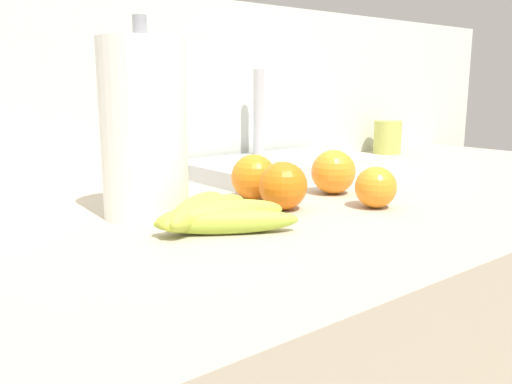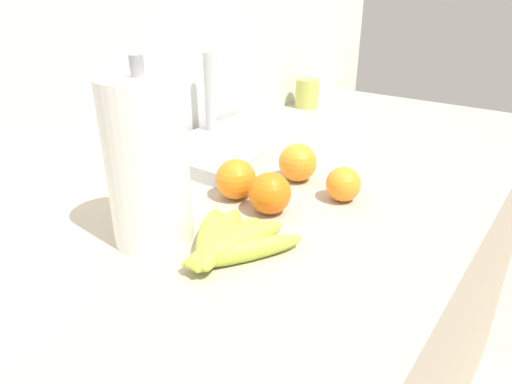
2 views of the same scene
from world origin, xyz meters
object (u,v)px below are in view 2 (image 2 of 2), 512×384
orange_front (343,184)px  paper_towel_roll (147,164)px  orange_center (270,193)px  mug (307,93)px  sink_basin (236,141)px  banana_bunch (226,242)px  orange_far_right (299,163)px  orange_back_left (236,179)px

orange_front → paper_towel_roll: paper_towel_roll is taller
orange_center → mug: (0.70, 0.34, 0.01)m
sink_basin → orange_front: bearing=-107.4°
banana_bunch → orange_far_right: (0.30, 0.06, 0.02)m
orange_center → orange_far_right: 0.16m
orange_front → orange_back_left: orange_back_left is taller
banana_bunch → mug: bearing=23.3°
mug → orange_back_left: bearing=-159.8°
orange_far_right → orange_back_left: size_ratio=1.02×
orange_front → paper_towel_roll: (-0.31, 0.18, 0.10)m
orange_center → orange_front: orange_center is taller
sink_basin → paper_towel_roll: bearing=-157.9°
orange_back_left → banana_bunch: bearing=-145.2°
orange_far_right → paper_towel_roll: (-0.34, 0.06, 0.09)m
paper_towel_roll → mug: paper_towel_roll is taller
banana_bunch → orange_center: bearing=9.4°
banana_bunch → mug: (0.85, 0.36, 0.03)m
orange_center → orange_front: bearing=-33.4°
orange_center → orange_far_right: size_ratio=0.96×
banana_bunch → orange_center: (0.15, 0.02, 0.02)m
orange_front → mug: (0.57, 0.42, 0.01)m
banana_bunch → mug: size_ratio=2.04×
orange_center → paper_towel_roll: 0.23m
orange_back_left → mug: (0.68, 0.25, 0.01)m
orange_front → sink_basin: bearing=72.6°
sink_basin → banana_bunch: bearing=-142.7°
orange_far_right → mug: mug is taller
orange_front → orange_far_right: (0.03, 0.12, 0.01)m
orange_front → orange_back_left: 0.20m
orange_far_right → orange_center: bearing=-167.7°
banana_bunch → sink_basin: (0.38, 0.29, 0.00)m
mug → orange_center: bearing=-154.0°
orange_center → orange_back_left: orange_back_left is taller
paper_towel_roll → sink_basin: size_ratio=0.68×
banana_bunch → sink_basin: 0.48m
orange_far_right → orange_back_left: (-0.14, 0.05, -0.00)m
banana_bunch → orange_back_left: size_ratio=2.44×
orange_back_left → mug: mug is taller
banana_bunch → orange_far_right: 0.31m
orange_center → sink_basin: size_ratio=0.18×
orange_center → sink_basin: sink_basin is taller
orange_back_left → sink_basin: sink_basin is taller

